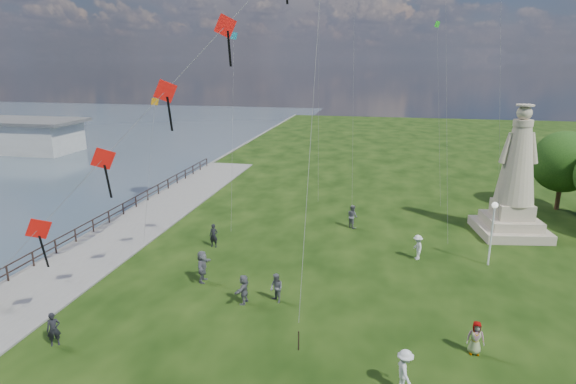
% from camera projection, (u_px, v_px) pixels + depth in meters
% --- Properties ---
extents(waterfront, '(200.00, 200.00, 1.51)m').
position_uv_depth(waterfront, '(61.00, 263.00, 29.09)').
color(waterfront, '#374653').
rests_on(waterfront, ground).
extents(statue, '(5.06, 5.06, 9.01)m').
position_uv_depth(statue, '(515.00, 187.00, 32.94)').
color(statue, tan).
rests_on(statue, ground).
extents(lamppost, '(0.36, 0.36, 3.91)m').
position_uv_depth(lamppost, '(493.00, 220.00, 27.99)').
color(lamppost, silver).
rests_on(lamppost, ground).
extents(person_0, '(0.65, 0.61, 1.50)m').
position_uv_depth(person_0, '(54.00, 329.00, 20.49)').
color(person_0, black).
rests_on(person_0, ground).
extents(person_1, '(0.85, 0.83, 1.51)m').
position_uv_depth(person_1, '(276.00, 288.00, 24.17)').
color(person_1, '#595960').
rests_on(person_1, ground).
extents(person_2, '(0.85, 1.20, 1.68)m').
position_uv_depth(person_2, '(405.00, 371.00, 17.62)').
color(person_2, silver).
rests_on(person_2, ground).
extents(person_4, '(0.72, 0.45, 1.47)m').
position_uv_depth(person_4, '(476.00, 338.00, 19.90)').
color(person_4, '#595960').
rests_on(person_4, ground).
extents(person_5, '(0.86, 1.73, 1.80)m').
position_uv_depth(person_5, '(202.00, 266.00, 26.35)').
color(person_5, '#595960').
rests_on(person_5, ground).
extents(person_6, '(0.58, 0.39, 1.56)m').
position_uv_depth(person_6, '(214.00, 236.00, 31.28)').
color(person_6, black).
rests_on(person_6, ground).
extents(person_7, '(0.93, 0.96, 1.70)m').
position_uv_depth(person_7, '(352.00, 216.00, 34.90)').
color(person_7, '#595960').
rests_on(person_7, ground).
extents(person_8, '(0.77, 1.11, 1.56)m').
position_uv_depth(person_8, '(418.00, 247.00, 29.36)').
color(person_8, silver).
rests_on(person_8, ground).
extents(person_11, '(0.77, 1.47, 1.52)m').
position_uv_depth(person_11, '(244.00, 289.00, 24.04)').
color(person_11, '#595960').
rests_on(person_11, ground).
extents(red_kite_train, '(12.75, 9.35, 16.45)m').
position_uv_depth(red_kite_train, '(160.00, 101.00, 20.35)').
color(red_kite_train, black).
rests_on(red_kite_train, ground).
extents(small_kites, '(24.45, 18.23, 25.92)m').
position_uv_depth(small_kites, '(355.00, 29.00, 36.18)').
color(small_kites, teal).
rests_on(small_kites, ground).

